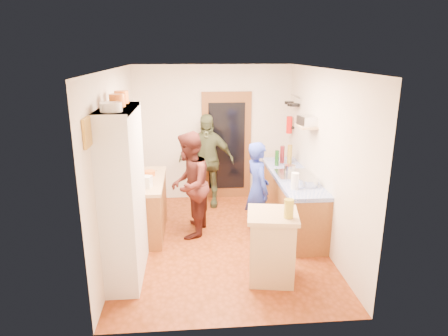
{
  "coord_description": "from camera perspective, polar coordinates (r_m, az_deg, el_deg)",
  "views": [
    {
      "loc": [
        -0.44,
        -5.59,
        2.84
      ],
      "look_at": [
        0.04,
        0.15,
        1.14
      ],
      "focal_mm": 32.0,
      "sensor_mm": 36.0,
      "label": 1
    }
  ],
  "objects": [
    {
      "name": "left_counter_top",
      "position": [
        6.39,
        -11.43,
        -1.81
      ],
      "size": [
        0.64,
        1.44,
        0.05
      ],
      "primitive_type": "cube",
      "color": "tan",
      "rests_on": "left_counter_base"
    },
    {
      "name": "kettle",
      "position": [
        6.18,
        -12.14,
        -1.33
      ],
      "size": [
        0.21,
        0.21,
        0.19
      ],
      "primitive_type": "cylinder",
      "rotation": [
        0.0,
        0.0,
        0.29
      ],
      "color": "white",
      "rests_on": "left_counter_top"
    },
    {
      "name": "pan_hang_c",
      "position": [
        7.62,
        9.29,
        9.2
      ],
      "size": [
        0.17,
        0.17,
        0.05
      ],
      "primitive_type": "cylinder",
      "color": "black",
      "rests_on": "pan_rail"
    },
    {
      "name": "chopping_board",
      "position": [
        6.88,
        -10.81,
        -0.14
      ],
      "size": [
        0.33,
        0.26,
        0.02
      ],
      "primitive_type": "cube",
      "rotation": [
        0.0,
        0.0,
        0.14
      ],
      "color": "tan",
      "rests_on": "left_counter_top"
    },
    {
      "name": "orange_bowl",
      "position": [
        6.55,
        -10.59,
        -0.73
      ],
      "size": [
        0.2,
        0.2,
        0.08
      ],
      "primitive_type": "cylinder",
      "rotation": [
        0.0,
        0.0,
        0.17
      ],
      "color": "orange",
      "rests_on": "left_counter_top"
    },
    {
      "name": "mixing_bowl",
      "position": [
        6.08,
        12.06,
        -2.04
      ],
      "size": [
        0.33,
        0.33,
        0.1
      ],
      "primitive_type": "cylinder",
      "rotation": [
        0.0,
        0.0,
        0.26
      ],
      "color": "silver",
      "rests_on": "right_counter_top"
    },
    {
      "name": "fire_extinguisher",
      "position": [
        7.64,
        9.31,
        6.1
      ],
      "size": [
        0.11,
        0.11,
        0.32
      ],
      "primitive_type": "cylinder",
      "color": "red",
      "rests_on": "wall_right"
    },
    {
      "name": "hutch_body",
      "position": [
        5.16,
        -14.15,
        -3.78
      ],
      "size": [
        0.4,
        1.2,
        2.2
      ],
      "primitive_type": "cube",
      "color": "silver",
      "rests_on": "ground"
    },
    {
      "name": "pot_on_hob",
      "position": [
        6.57,
        9.38,
        -0.08
      ],
      "size": [
        0.18,
        0.18,
        0.12
      ],
      "primitive_type": "cylinder",
      "color": "silver",
      "rests_on": "hob"
    },
    {
      "name": "toaster",
      "position": [
        5.99,
        -11.4,
        -1.93
      ],
      "size": [
        0.26,
        0.2,
        0.17
      ],
      "primitive_type": "cube",
      "rotation": [
        0.0,
        0.0,
        -0.25
      ],
      "color": "white",
      "rests_on": "left_counter_top"
    },
    {
      "name": "person_left",
      "position": [
        6.26,
        -4.63,
        -2.32
      ],
      "size": [
        0.79,
        0.93,
        1.67
      ],
      "primitive_type": "imported",
      "rotation": [
        0.0,
        0.0,
        -1.78
      ],
      "color": "#401A15",
      "rests_on": "ground"
    },
    {
      "name": "wall_right",
      "position": [
        6.12,
        13.94,
        1.35
      ],
      "size": [
        0.02,
        4.0,
        2.6
      ],
      "primitive_type": "cube",
      "color": "beige",
      "rests_on": "ground"
    },
    {
      "name": "person_hob",
      "position": [
        6.25,
        5.15,
        -3.09
      ],
      "size": [
        0.49,
        0.62,
        1.52
      ],
      "primitive_type": "imported",
      "rotation": [
        0.0,
        0.0,
        1.82
      ],
      "color": "#223295",
      "rests_on": "ground"
    },
    {
      "name": "ceiling",
      "position": [
        5.61,
        -0.34,
        14.08
      ],
      "size": [
        3.0,
        4.0,
        0.02
      ],
      "primitive_type": "cube",
      "color": "silver",
      "rests_on": "ground"
    },
    {
      "name": "island_top",
      "position": [
        5.0,
        6.99,
        -6.69
      ],
      "size": [
        0.71,
        0.71,
        0.05
      ],
      "primitive_type": "cube",
      "rotation": [
        0.0,
        0.0,
        -0.16
      ],
      "color": "tan",
      "rests_on": "island_base"
    },
    {
      "name": "oil_jar",
      "position": [
        4.85,
        9.24,
        -5.74
      ],
      "size": [
        0.13,
        0.13,
        0.23
      ],
      "primitive_type": "cylinder",
      "rotation": [
        0.0,
        0.0,
        -0.16
      ],
      "color": "#AD9E2D",
      "rests_on": "island_top"
    },
    {
      "name": "pan_hang_b",
      "position": [
        7.43,
        9.65,
        8.93
      ],
      "size": [
        0.16,
        0.16,
        0.05
      ],
      "primitive_type": "cylinder",
      "color": "black",
      "rests_on": "pan_rail"
    },
    {
      "name": "bottle_b",
      "position": [
        7.2,
        8.32,
        1.92
      ],
      "size": [
        0.08,
        0.08,
        0.31
      ],
      "primitive_type": "cylinder",
      "rotation": [
        0.0,
        0.0,
        0.08
      ],
      "color": "#591419",
      "rests_on": "right_counter_top"
    },
    {
      "name": "right_counter_base",
      "position": [
        6.75,
        9.59,
        -4.82
      ],
      "size": [
        0.6,
        2.2,
        0.84
      ],
      "primitive_type": "cube",
      "color": "brown",
      "rests_on": "ground"
    },
    {
      "name": "wall_left",
      "position": [
        5.89,
        -15.12,
        0.7
      ],
      "size": [
        0.02,
        4.0,
        2.6
      ],
      "primitive_type": "cube",
      "color": "beige",
      "rests_on": "ground"
    },
    {
      "name": "door_frame",
      "position": [
        7.8,
        0.36,
        3.15
      ],
      "size": [
        0.95,
        0.06,
        2.1
      ],
      "primitive_type": "cube",
      "color": "brown",
      "rests_on": "ground"
    },
    {
      "name": "radio",
      "position": [
        6.39,
        11.77,
        6.63
      ],
      "size": [
        0.27,
        0.33,
        0.15
      ],
      "primitive_type": "cube",
      "rotation": [
        0.0,
        0.0,
        0.16
      ],
      "color": "silver",
      "rests_on": "wall_shelf"
    },
    {
      "name": "door_glass",
      "position": [
        7.76,
        0.39,
        3.09
      ],
      "size": [
        0.7,
        0.02,
        1.7
      ],
      "primitive_type": "cube",
      "color": "black",
      "rests_on": "door_frame"
    },
    {
      "name": "orange_pot_b",
      "position": [
        5.25,
        -14.44,
        9.78
      ],
      "size": [
        0.18,
        0.18,
        0.16
      ],
      "primitive_type": "cylinder",
      "color": "orange",
      "rests_on": "hutch_top_shelf"
    },
    {
      "name": "island_base",
      "position": [
        5.2,
        6.82,
        -11.31
      ],
      "size": [
        0.63,
        0.63,
        0.86
      ],
      "primitive_type": "cube",
      "rotation": [
        0.0,
        0.0,
        -0.16
      ],
      "color": "tan",
      "rests_on": "ground"
    },
    {
      "name": "paper_towel",
      "position": [
        5.88,
        10.1,
        -1.84
      ],
      "size": [
        0.12,
        0.12,
        0.24
      ],
      "primitive_type": "cylinder",
      "rotation": [
        0.0,
        0.0,
        0.08
      ],
      "color": "white",
      "rests_on": "right_counter_top"
    },
    {
      "name": "orange_pot_a",
      "position": [
        4.94,
        -15.02,
        9.32
      ],
      "size": [
        0.19,
        0.19,
        0.15
      ],
      "primitive_type": "cylinder",
      "color": "orange",
      "rests_on": "hutch_top_shelf"
    },
    {
      "name": "hutch_top_shelf",
      "position": [
        4.91,
        -15.03,
        8.15
      ],
      "size": [
        0.4,
        1.14,
        0.04
      ],
      "primitive_type": "cube",
      "color": "silver",
      "rests_on": "hutch_body"
    },
    {
      "name": "pan_hang_a",
      "position": [
        7.24,
        10.05,
        8.87
      ],
      "size": [
        0.18,
        0.18,
        0.05
      ],
      "primitive_type": "cylinder",
      "color": "black",
      "rests_on": "pan_rail"
    },
    {
      "name": "ext_bracket",
      "position": [
        7.66,
        9.73,
        5.73
      ],
      "size": [
        0.06,
        0.1,
        0.04
      ],
      "primitive_type": "cube",
      "color": "black",
      "rests_on": "wall_right"
    },
    {
      "name": "picture_frame",
      "position": [
        4.24,
        -18.98,
        4.81
      ],
      "size": [
        0.03,
        0.25,
        0.3
      ],
      "primitive_type": "cube",
      "color": "gold",
      "rests_on": "wall_left"
    },
    {
      "name": "left_counter_base",
      "position": [
        6.54,
        -11.21,
        -5.56
      ],
      "size": [
        0.6,
        1.4,
        0.85
      ],
      "primitive_type": "cube",
      "color": "brown",
      "rests_on": "ground"
    },
    {
      "name": "wall_shelf",
      "position": [
        6.41,
        11.72,
        5.83
      ],
      "size": [
        0.26,
        0.42,
        0.03
      ],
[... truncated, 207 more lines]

